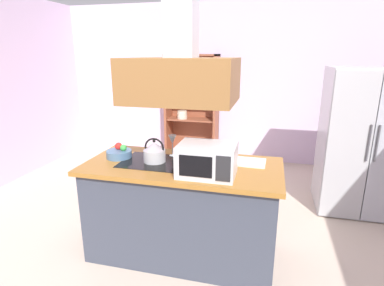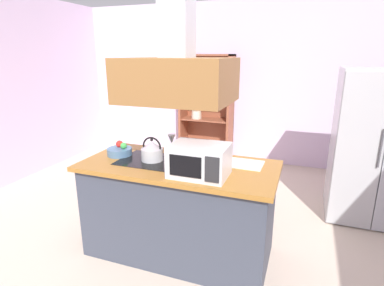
% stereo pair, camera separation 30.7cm
% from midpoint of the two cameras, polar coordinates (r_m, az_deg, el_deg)
% --- Properties ---
extents(ground_plane, '(7.80, 7.80, 0.00)m').
position_cam_midpoint_polar(ground_plane, '(3.19, -5.12, -19.48)').
color(ground_plane, beige).
extents(wall_back, '(6.00, 0.12, 2.70)m').
position_cam_midpoint_polar(wall_back, '(5.53, 4.96, 10.82)').
color(wall_back, silver).
rests_on(wall_back, ground).
extents(kitchen_island, '(1.75, 0.84, 0.90)m').
position_cam_midpoint_polar(kitchen_island, '(2.96, -4.74, -12.10)').
color(kitchen_island, '#3A404E').
rests_on(kitchen_island, ground).
extents(range_hood, '(0.90, 0.70, 1.24)m').
position_cam_midpoint_polar(range_hood, '(2.62, -5.40, 13.87)').
color(range_hood, olive).
extents(refrigerator, '(0.90, 0.77, 1.71)m').
position_cam_midpoint_polar(refrigerator, '(4.10, 26.95, 0.23)').
color(refrigerator, silver).
rests_on(refrigerator, ground).
extents(dish_cabinet, '(0.91, 0.40, 1.85)m').
position_cam_midpoint_polar(dish_cabinet, '(5.52, -1.57, 5.34)').
color(dish_cabinet, brown).
rests_on(dish_cabinet, ground).
extents(kettle, '(0.20, 0.20, 0.22)m').
position_cam_midpoint_polar(kettle, '(2.85, -10.01, -1.68)').
color(kettle, silver).
rests_on(kettle, kitchen_island).
extents(cutting_board, '(0.35, 0.25, 0.02)m').
position_cam_midpoint_polar(cutting_board, '(2.82, 6.90, -3.51)').
color(cutting_board, white).
rests_on(cutting_board, kitchen_island).
extents(microwave, '(0.46, 0.35, 0.26)m').
position_cam_midpoint_polar(microwave, '(2.49, -0.72, -3.16)').
color(microwave, silver).
rests_on(microwave, kitchen_island).
extents(wine_glass_on_counter, '(0.08, 0.08, 0.21)m').
position_cam_midpoint_polar(wine_glass_on_counter, '(2.98, -6.57, 0.41)').
color(wine_glass_on_counter, silver).
rests_on(wine_glass_on_counter, kitchen_island).
extents(fruit_bowl, '(0.24, 0.24, 0.14)m').
position_cam_midpoint_polar(fruit_bowl, '(3.06, -16.04, -1.84)').
color(fruit_bowl, '#4C7299').
rests_on(fruit_bowl, kitchen_island).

